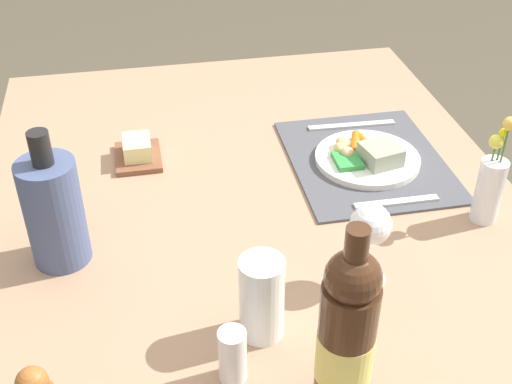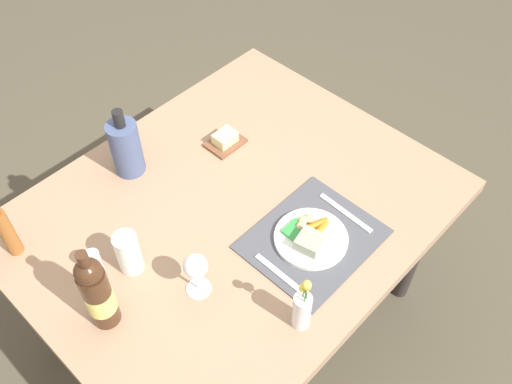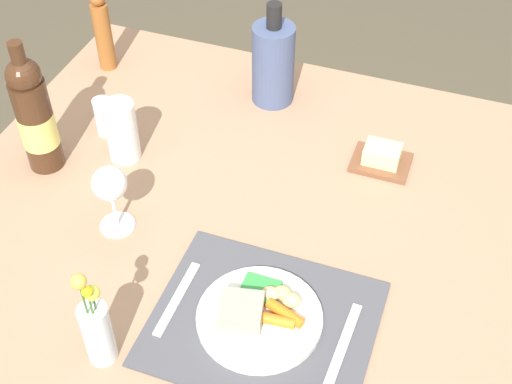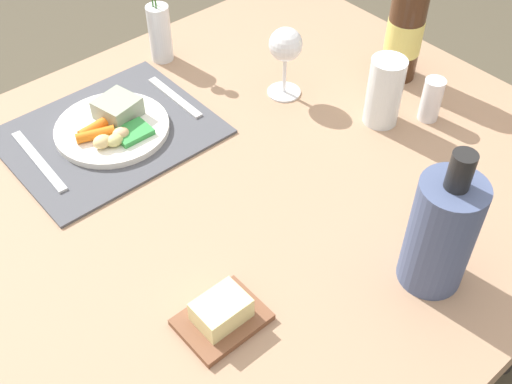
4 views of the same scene
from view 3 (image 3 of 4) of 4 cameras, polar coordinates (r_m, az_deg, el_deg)
name	(u,v)px [view 3 (image 3 of 4)]	position (r m, az deg, el deg)	size (l,w,h in m)	color
dining_table	(268,235)	(1.55, 0.94, -3.51)	(1.36, 1.10, 0.72)	#9F7C5F
placemat	(263,323)	(1.30, 0.58, -10.56)	(0.40, 0.33, 0.01)	#484A51
dinner_plate	(258,314)	(1.29, 0.20, -9.86)	(0.23, 0.23, 0.05)	white
fork	(177,298)	(1.34, -6.39, -8.55)	(0.02, 0.18, 0.01)	silver
knife	(341,351)	(1.27, 6.89, -12.65)	(0.02, 0.21, 0.01)	silver
wine_glass	(110,186)	(1.41, -11.76, 0.47)	(0.07, 0.07, 0.16)	white
wine_bottle	(35,116)	(1.58, -17.49, 5.91)	(0.08, 0.08, 0.32)	#402616
pepper_mill	(103,32)	(1.88, -12.30, 12.55)	(0.04, 0.04, 0.22)	#995926
cooler_bottle	(273,63)	(1.72, 1.40, 10.42)	(0.10, 0.10, 0.26)	#455379
salt_shaker	(104,117)	(1.69, -12.23, 5.99)	(0.04, 0.04, 0.09)	white
water_tumbler	(122,134)	(1.60, -10.78, 4.63)	(0.07, 0.07, 0.15)	silver
butter_dish	(382,158)	(1.60, 10.14, 2.74)	(0.13, 0.10, 0.05)	brown
flower_vase	(97,329)	(1.23, -12.78, -10.76)	(0.05, 0.05, 0.23)	silver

